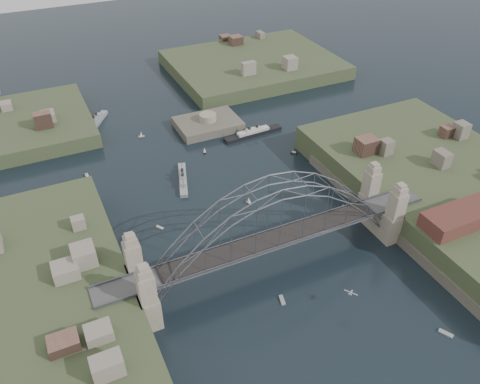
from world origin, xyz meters
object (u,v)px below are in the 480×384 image
naval_cruiser_near (183,179)px  naval_cruiser_far (96,122)px  fort_island (208,129)px  bridge (274,226)px  wharf_shed (461,217)px  ocean_liner (253,133)px

naval_cruiser_near → naval_cruiser_far: naval_cruiser_far is taller
naval_cruiser_near → naval_cruiser_far: 49.73m
fort_island → naval_cruiser_near: size_ratio=1.31×
bridge → naval_cruiser_near: bridge is taller
naval_cruiser_far → wharf_shed: bearing=-56.9°
bridge → ocean_liner: bridge is taller
naval_cruiser_far → fort_island: bearing=-28.9°
naval_cruiser_near → fort_island: bearing=54.6°
fort_island → naval_cruiser_near: 33.62m
naval_cruiser_far → ocean_liner: (47.68, -31.27, -0.08)m
wharf_shed → naval_cruiser_far: bearing=123.1°
naval_cruiser_far → ocean_liner: bearing=-33.3°
wharf_shed → naval_cruiser_near: bearing=132.3°
fort_island → naval_cruiser_far: 40.67m
naval_cruiser_near → naval_cruiser_far: (-16.14, 47.04, 0.12)m
bridge → ocean_liner: bearing=67.6°
ocean_liner → naval_cruiser_near: bearing=-153.4°
wharf_shed → naval_cruiser_near: (-51.45, 56.60, -9.21)m
ocean_liner → wharf_shed: bearing=-74.6°
wharf_shed → ocean_liner: 75.62m
bridge → fort_island: bearing=80.3°
wharf_shed → fort_island: bearing=110.9°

